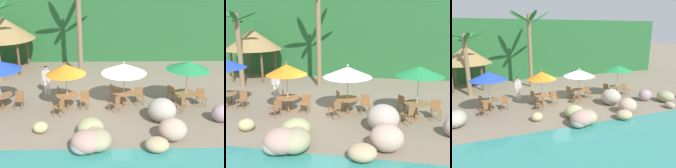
{
  "view_description": "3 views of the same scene",
  "coord_description": "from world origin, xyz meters",
  "views": [
    {
      "loc": [
        0.01,
        -13.46,
        6.4
      ],
      "look_at": [
        0.29,
        0.19,
        1.09
      ],
      "focal_mm": 45.97,
      "sensor_mm": 36.0,
      "label": 1
    },
    {
      "loc": [
        2.44,
        -11.44,
        4.33
      ],
      "look_at": [
        0.4,
        0.14,
        1.37
      ],
      "focal_mm": 41.14,
      "sensor_mm": 36.0,
      "label": 2
    },
    {
      "loc": [
        -5.11,
        -13.5,
        4.97
      ],
      "look_at": [
        -0.31,
        -0.13,
        1.31
      ],
      "focal_mm": 33.69,
      "sensor_mm": 36.0,
      "label": 3
    }
  ],
  "objects": [
    {
      "name": "umbrella_blue",
      "position": [
        -5.24,
        -0.26,
        2.27
      ],
      "size": [
        2.24,
        2.24,
        2.63
      ],
      "color": "silver",
      "rests_on": "ground"
    },
    {
      "name": "foliage_backdrop",
      "position": [
        0.0,
        9.0,
        3.0
      ],
      "size": [
        28.0,
        2.4,
        6.0
      ],
      "color": "#286633",
      "rests_on": "ground"
    },
    {
      "name": "dining_table_green",
      "position": [
        4.01,
        -0.2,
        0.61
      ],
      "size": [
        1.1,
        1.1,
        0.74
      ],
      "color": "olive",
      "rests_on": "ground"
    },
    {
      "name": "dining_table_white",
      "position": [
        0.88,
        -0.04,
        0.61
      ],
      "size": [
        1.1,
        1.1,
        0.74
      ],
      "color": "olive",
      "rests_on": "ground"
    },
    {
      "name": "chair_orange_inland",
      "position": [
        -2.38,
        0.4,
        0.51
      ],
      "size": [
        0.56,
        0.56,
        0.87
      ],
      "color": "olive",
      "rests_on": "ground"
    },
    {
      "name": "chair_green_inland",
      "position": [
        3.46,
        0.46,
        0.51
      ],
      "size": [
        0.59,
        0.59,
        0.87
      ],
      "color": "olive",
      "rests_on": "ground"
    },
    {
      "name": "chair_orange_seaward",
      "position": [
        -1.09,
        -0.27,
        0.51
      ],
      "size": [
        0.43,
        0.44,
        0.87
      ],
      "color": "olive",
      "rests_on": "ground"
    },
    {
      "name": "waiter_in_white",
      "position": [
        -3.3,
        1.42,
        0.99
      ],
      "size": [
        0.52,
        0.32,
        1.7
      ],
      "color": "white",
      "rests_on": "ground"
    },
    {
      "name": "umbrella_orange",
      "position": [
        -1.95,
        -0.34,
        2.08
      ],
      "size": [
        1.93,
        1.93,
        2.44
      ],
      "color": "silver",
      "rests_on": "ground"
    },
    {
      "name": "umbrella_green",
      "position": [
        4.01,
        -0.2,
        2.18
      ],
      "size": [
        2.11,
        2.11,
        2.51
      ],
      "color": "silver",
      "rests_on": "ground"
    },
    {
      "name": "palapa_hut",
      "position": [
        -6.91,
        6.0,
        2.91
      ],
      "size": [
        4.13,
        4.13,
        3.66
      ],
      "color": "brown",
      "rests_on": "ground"
    },
    {
      "name": "ground_plane",
      "position": [
        0.0,
        0.0,
        0.0
      ],
      "size": [
        120.0,
        120.0,
        0.0
      ],
      "primitive_type": "plane",
      "color": "gray"
    },
    {
      "name": "chair_blue_seaward",
      "position": [
        -4.39,
        -0.21,
        0.51
      ],
      "size": [
        0.44,
        0.45,
        0.87
      ],
      "color": "olive",
      "rests_on": "ground"
    },
    {
      "name": "palm_tree_nearest",
      "position": [
        -6.71,
        3.8,
        3.21
      ],
      "size": [
        2.69,
        2.74,
        4.88
      ],
      "color": "olive",
      "rests_on": "ground"
    },
    {
      "name": "palm_tree_second",
      "position": [
        -1.7,
        4.81,
        4.28
      ],
      "size": [
        3.55,
        3.73,
        6.54
      ],
      "color": "olive",
      "rests_on": "ground"
    },
    {
      "name": "chair_white_inland",
      "position": [
        0.41,
        0.67,
        0.51
      ],
      "size": [
        0.57,
        0.57,
        0.87
      ],
      "color": "olive",
      "rests_on": "ground"
    },
    {
      "name": "umbrella_white",
      "position": [
        0.88,
        -0.04,
        2.0
      ],
      "size": [
        2.25,
        2.25,
        2.35
      ],
      "color": "silver",
      "rests_on": "ground"
    },
    {
      "name": "terrace_deck",
      "position": [
        0.0,
        0.0,
        0.0
      ],
      "size": [
        18.0,
        5.2,
        0.01
      ],
      "color": "gray",
      "rests_on": "ground"
    },
    {
      "name": "dining_table_blue",
      "position": [
        -5.24,
        -0.26,
        0.61
      ],
      "size": [
        1.1,
        1.1,
        0.74
      ],
      "color": "olive",
      "rests_on": "ground"
    },
    {
      "name": "chair_white_seaward",
      "position": [
        1.71,
        0.18,
        0.51
      ],
      "size": [
        0.48,
        0.48,
        0.87
      ],
      "color": "olive",
      "rests_on": "ground"
    },
    {
      "name": "chair_blue_inland",
      "position": [
        -5.74,
        0.44,
        0.51
      ],
      "size": [
        0.58,
        0.58,
        0.87
      ],
      "color": "olive",
      "rests_on": "ground"
    },
    {
      "name": "chair_blue_left",
      "position": [
        -5.62,
        -1.03,
        0.51
      ],
      "size": [
        0.59,
        0.58,
        0.87
      ],
      "color": "olive",
      "rests_on": "ground"
    },
    {
      "name": "chair_white_left",
      "position": [
        0.46,
        -0.78,
        0.51
      ],
      "size": [
        0.59,
        0.59,
        0.87
      ],
      "color": "olive",
      "rests_on": "ground"
    },
    {
      "name": "chair_green_seaward",
      "position": [
        4.86,
        -0.08,
        0.51
      ],
      "size": [
        0.43,
        0.44,
        0.87
      ],
      "color": "olive",
      "rests_on": "ground"
    },
    {
      "name": "chair_green_left",
      "position": [
        3.6,
        -0.95,
        0.51
      ],
      "size": [
        0.59,
        0.59,
        0.87
      ],
      "color": "olive",
      "rests_on": "ground"
    },
    {
      "name": "chair_orange_left",
      "position": [
        -2.2,
        -1.15,
        0.51
      ],
      "size": [
        0.56,
        0.56,
        0.87
      ],
      "color": "olive",
      "rests_on": "ground"
    },
    {
      "name": "dining_table_orange",
      "position": [
        -1.95,
        -0.34,
        0.61
      ],
      "size": [
        1.1,
        1.1,
        0.74
      ],
      "color": "olive",
      "rests_on": "ground"
    },
    {
      "name": "rock_seawall",
      "position": [
        0.62,
        -2.85,
        0.41
      ],
      "size": [
        16.67,
        3.63,
        1.07
      ],
      "color": "tan",
      "rests_on": "ground"
    }
  ]
}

